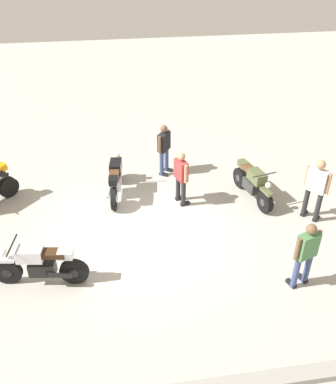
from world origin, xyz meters
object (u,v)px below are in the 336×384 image
Objects in this scene: motorcycle_silver_cruiser at (40,265)px; person_in_red_shirt at (181,176)px; motorcycle_olive_vintage at (253,183)px; person_in_green_shirt at (306,252)px; person_in_black_shirt at (164,147)px; person_in_white_shirt at (316,186)px; motorcycle_black_cruiser at (116,179)px.

person_in_red_shirt reaches higher than motorcycle_silver_cruiser.
motorcycle_silver_cruiser is 1.08× the size of motorcycle_olive_vintage.
person_in_black_shirt is at bearing 4.21° from person_in_green_shirt.
motorcycle_silver_cruiser is 1.18× the size of person_in_white_shirt.
motorcycle_black_cruiser is at bearing -113.95° from motorcycle_olive_vintage.
motorcycle_black_cruiser is 1.08× the size of motorcycle_olive_vintage.
person_in_black_shirt is 0.98× the size of person_in_green_shirt.
person_in_green_shirt is (1.26, 2.24, -0.08)m from person_in_white_shirt.
person_in_green_shirt is (-2.23, 5.17, 0.03)m from person_in_black_shirt.
motorcycle_silver_cruiser is 5.64m from person_in_green_shirt.
motorcycle_black_cruiser is at bearing -109.95° from motorcycle_silver_cruiser.
person_in_red_shirt is at bearing -103.95° from motorcycle_black_cruiser.
person_in_red_shirt is at bearing 10.93° from person_in_green_shirt.
person_in_black_shirt is (2.26, -1.77, 0.42)m from motorcycle_olive_vintage.
person_in_white_shirt is at bearing -160.37° from motorcycle_silver_cruiser.
motorcycle_olive_vintage is 2.08m from person_in_red_shirt.
motorcycle_olive_vintage is at bearing -19.63° from person_in_green_shirt.
motorcycle_silver_cruiser is at bearing -91.34° from person_in_black_shirt.
person_in_red_shirt is at bearing -46.11° from person_in_black_shirt.
person_in_white_shirt is at bearing -103.09° from motorcycle_black_cruiser.
motorcycle_silver_cruiser is 1.26× the size of person_in_green_shirt.
person_in_red_shirt is 0.98× the size of person_in_black_shirt.
motorcycle_olive_vintage is at bearing -147.34° from motorcycle_silver_cruiser.
motorcycle_olive_vintage is 1.23× the size of person_in_red_shirt.
person_in_black_shirt is at bearing 101.00° from person_in_white_shirt.
person_in_red_shirt is (-3.54, -2.57, 0.37)m from motorcycle_silver_cruiser.
person_in_red_shirt is 1.71m from person_in_black_shirt.
person_in_red_shirt is (2.04, -0.07, 0.40)m from motorcycle_olive_vintage.
motorcycle_black_cruiser is 1.87m from person_in_black_shirt.
person_in_black_shirt is (-1.54, -0.99, 0.39)m from motorcycle_black_cruiser.
motorcycle_black_cruiser is 1.29× the size of person_in_black_shirt.
motorcycle_black_cruiser is at bearing 119.86° from person_in_white_shirt.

